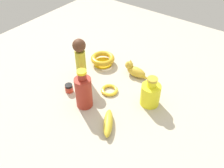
{
  "coord_description": "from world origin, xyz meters",
  "views": [
    {
      "loc": [
        0.74,
        0.55,
        0.85
      ],
      "look_at": [
        0.0,
        0.0,
        0.05
      ],
      "focal_mm": 38.58,
      "sensor_mm": 36.0,
      "label": 1
    }
  ],
  "objects": [
    {
      "name": "bottle_tall",
      "position": [
        0.16,
        -0.05,
        0.09
      ],
      "size": [
        0.08,
        0.08,
        0.21
      ],
      "color": "#9F2C1F",
      "rests_on": "ground"
    },
    {
      "name": "person_figure_adult",
      "position": [
        0.01,
        -0.2,
        0.13
      ],
      "size": [
        0.07,
        0.07,
        0.24
      ],
      "color": "gold",
      "rests_on": "ground"
    },
    {
      "name": "ground",
      "position": [
        0.0,
        0.0,
        0.0
      ],
      "size": [
        2.0,
        2.0,
        0.0
      ],
      "primitive_type": "plane",
      "color": "#BCB29E"
    },
    {
      "name": "banana",
      "position": [
        0.19,
        0.12,
        0.02
      ],
      "size": [
        0.15,
        0.12,
        0.04
      ],
      "primitive_type": "ellipsoid",
      "rotation": [
        0.0,
        0.0,
        0.58
      ],
      "color": "gold",
      "rests_on": "ground"
    },
    {
      "name": "nail_polish_jar",
      "position": [
        0.13,
        -0.18,
        0.02
      ],
      "size": [
        0.04,
        0.04,
        0.04
      ],
      "color": "#B53624",
      "rests_on": "ground"
    },
    {
      "name": "bangle",
      "position": [
        0.01,
        -0.01,
        0.01
      ],
      "size": [
        0.09,
        0.09,
        0.02
      ],
      "primitive_type": "torus",
      "color": "yellow",
      "rests_on": "ground"
    },
    {
      "name": "bottle_short",
      "position": [
        -0.04,
        0.2,
        0.06
      ],
      "size": [
        0.09,
        0.09,
        0.16
      ],
      "color": "yellow",
      "rests_on": "ground"
    },
    {
      "name": "cat_figurine",
      "position": [
        -0.19,
        0.02,
        0.03
      ],
      "size": [
        0.06,
        0.15,
        0.08
      ],
      "color": "gold",
      "rests_on": "ground"
    },
    {
      "name": "bowl",
      "position": [
        -0.17,
        -0.19,
        0.03
      ],
      "size": [
        0.14,
        0.14,
        0.05
      ],
      "color": "#E5B50D",
      "rests_on": "ground"
    }
  ]
}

